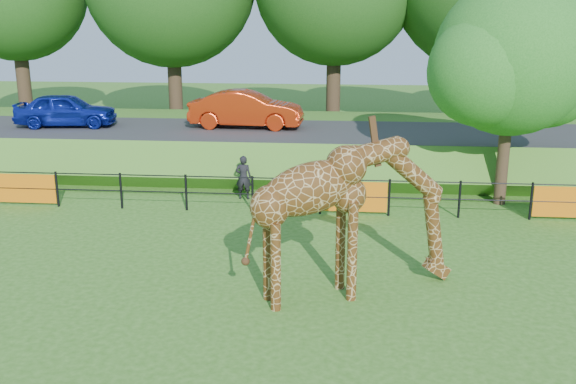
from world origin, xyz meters
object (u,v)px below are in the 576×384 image
Objects in this scene: car_blue at (66,110)px; tree_east at (515,64)px; car_red at (246,109)px; visitor at (243,177)px; giraffe at (353,218)px.

car_blue is 16.61m from tree_east.
tree_east is (8.77, -4.85, 2.14)m from car_red.
visitor is 0.21× the size of tree_east.
visitor is at bearing -128.26° from car_blue.
car_blue is 9.17m from visitor.
car_red is at bearing -93.95° from car_blue.
giraffe is 1.06× the size of car_red.
giraffe is 12.67m from car_red.
tree_east reaches higher than visitor.
car_red reaches higher than car_blue.
car_blue reaches higher than visitor.
giraffe is 3.31× the size of visitor.
car_red is 0.64× the size of tree_east.
car_blue is 7.09m from car_red.
visitor is (-3.40, 6.91, -0.95)m from giraffe.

